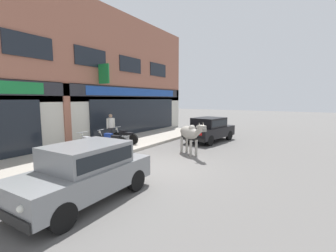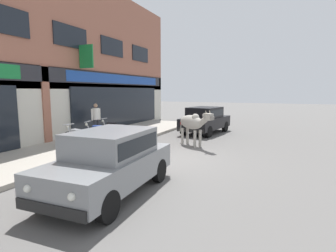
{
  "view_description": "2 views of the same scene",
  "coord_description": "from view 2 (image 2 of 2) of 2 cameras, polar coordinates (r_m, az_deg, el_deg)",
  "views": [
    {
      "loc": [
        -6.89,
        -4.88,
        2.59
      ],
      "look_at": [
        2.39,
        1.0,
        1.25
      ],
      "focal_mm": 24.0,
      "sensor_mm": 36.0,
      "label": 1
    },
    {
      "loc": [
        -8.14,
        -3.72,
        2.35
      ],
      "look_at": [
        2.54,
        1.0,
        0.78
      ],
      "focal_mm": 28.0,
      "sensor_mm": 36.0,
      "label": 2
    }
  ],
  "objects": [
    {
      "name": "car_1",
      "position": [
        6.16,
        -12.41,
        -6.97
      ],
      "size": [
        3.66,
        1.73,
        1.46
      ],
      "color": "black",
      "rests_on": "ground"
    },
    {
      "name": "ground_plane",
      "position": [
        9.26,
        -0.69,
        -7.05
      ],
      "size": [
        90.0,
        90.0,
        0.0
      ],
      "primitive_type": "plane",
      "color": "#605E5B"
    },
    {
      "name": "motorcycle_1",
      "position": [
        11.87,
        -14.47,
        -1.41
      ],
      "size": [
        0.65,
        1.79,
        0.88
      ],
      "color": "black",
      "rests_on": "sidewalk"
    },
    {
      "name": "shop_building",
      "position": [
        12.66,
        -26.4,
        13.65
      ],
      "size": [
        23.0,
        1.4,
        8.12
      ],
      "color": "#9E604C",
      "rests_on": "ground"
    },
    {
      "name": "car_0",
      "position": [
        14.63,
        8.08,
        1.57
      ],
      "size": [
        3.78,
        2.14,
        1.46
      ],
      "color": "black",
      "rests_on": "ground"
    },
    {
      "name": "motorcycle_0",
      "position": [
        10.93,
        -19.03,
        -2.35
      ],
      "size": [
        0.66,
        1.79,
        0.88
      ],
      "color": "black",
      "rests_on": "sidewalk"
    },
    {
      "name": "motorcycle_2",
      "position": [
        12.87,
        -11.68,
        -0.63
      ],
      "size": [
        0.52,
        1.81,
        0.88
      ],
      "color": "black",
      "rests_on": "sidewalk"
    },
    {
      "name": "pedestrian",
      "position": [
        13.21,
        -15.42,
        2.08
      ],
      "size": [
        0.48,
        0.32,
        1.6
      ],
      "color": "#2D2D33",
      "rests_on": "sidewalk"
    },
    {
      "name": "cow",
      "position": [
        11.17,
        5.39,
        0.72
      ],
      "size": [
        1.38,
        1.89,
        1.61
      ],
      "color": "#9E998E",
      "rests_on": "ground"
    },
    {
      "name": "sidewalk",
      "position": [
        11.38,
        -18.91,
        -4.3
      ],
      "size": [
        19.0,
        3.4,
        0.14
      ],
      "primitive_type": "cube",
      "color": "#A8A093",
      "rests_on": "ground"
    }
  ]
}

